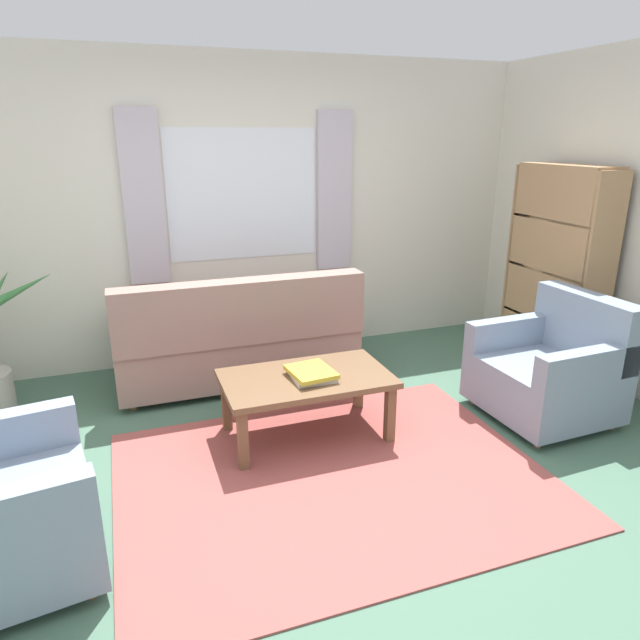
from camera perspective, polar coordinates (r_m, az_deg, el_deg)
ground_plane at (r=3.51m, az=1.35°, el=-15.59°), size 6.24×6.24×0.00m
wall_back at (r=5.13m, az=-7.81°, el=10.77°), size 5.32×0.12×2.60m
window_with_curtains at (r=5.03m, az=-7.68°, el=12.36°), size 1.98×0.07×1.40m
area_rug at (r=3.50m, az=1.36°, el=-15.51°), size 2.48×1.91×0.01m
couch at (r=4.63m, az=-8.27°, el=-1.94°), size 1.90×0.82×0.92m
armchair_right at (r=4.38m, az=22.28°, el=-4.60°), size 0.85×0.87×0.88m
coffee_table at (r=3.76m, az=-1.39°, el=-6.44°), size 1.10×0.64×0.44m
book_stack_on_table at (r=3.69m, az=-0.87°, el=-5.40°), size 0.30×0.34×0.06m
bookshelf at (r=5.16m, az=22.38°, el=3.65°), size 0.30×0.94×1.72m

